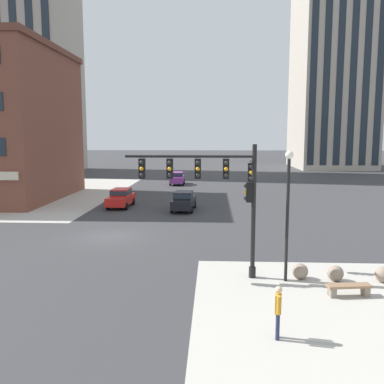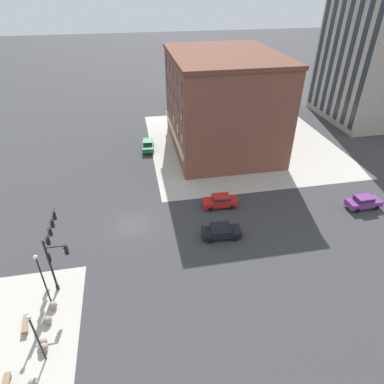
{
  "view_description": "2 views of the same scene",
  "coord_description": "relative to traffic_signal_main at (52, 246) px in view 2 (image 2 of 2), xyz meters",
  "views": [
    {
      "loc": [
        6.7,
        -26.16,
        6.5
      ],
      "look_at": [
        5.32,
        1.59,
        2.75
      ],
      "focal_mm": 39.22,
      "sensor_mm": 36.0,
      "label": 1
    },
    {
      "loc": [
        32.07,
        1.16,
        25.23
      ],
      "look_at": [
        -2.32,
        7.72,
        2.27
      ],
      "focal_mm": 31.08,
      "sensor_mm": 36.0,
      "label": 2
    }
  ],
  "objects": [
    {
      "name": "ground_plane",
      "position": [
        -7.07,
        7.25,
        -4.17
      ],
      "size": [
        320.0,
        320.0,
        0.0
      ],
      "primitive_type": "plane",
      "color": "#38383A"
    },
    {
      "name": "sidewalk_far_corner",
      "position": [
        -27.07,
        27.25,
        -4.17
      ],
      "size": [
        32.0,
        32.0,
        0.02
      ],
      "primitive_type": "cube",
      "color": "#B7B2A8",
      "rests_on": "ground"
    },
    {
      "name": "traffic_signal_main",
      "position": [
        0.0,
        0.0,
        0.0
      ],
      "size": [
        5.96,
        2.09,
        6.12
      ],
      "color": "black",
      "rests_on": "ground"
    },
    {
      "name": "bollard_sphere_curb_a",
      "position": [
        3.64,
        -0.24,
        -3.81
      ],
      "size": [
        0.72,
        0.72,
        0.72
      ],
      "primitive_type": "sphere",
      "color": "gray",
      "rests_on": "ground"
    },
    {
      "name": "bollard_sphere_curb_b",
      "position": [
        5.17,
        -0.45,
        -3.81
      ],
      "size": [
        0.72,
        0.72,
        0.72
      ],
      "primitive_type": "sphere",
      "color": "gray",
      "rests_on": "ground"
    },
    {
      "name": "bollard_sphere_curb_c",
      "position": [
        7.25,
        -0.5,
        -3.81
      ],
      "size": [
        0.72,
        0.72,
        0.72
      ],
      "primitive_type": "sphere",
      "color": "gray",
      "rests_on": "ground"
    },
    {
      "name": "bollard_sphere_curb_d",
      "position": [
        7.75,
        -0.36,
        -3.81
      ],
      "size": [
        0.72,
        0.72,
        0.72
      ],
      "primitive_type": "sphere",
      "color": "gray",
      "rests_on": "ground"
    },
    {
      "name": "bollard_sphere_curb_e",
      "position": [
        10.51,
        -0.6,
        -3.81
      ],
      "size": [
        0.72,
        0.72,
        0.72
      ],
      "primitive_type": "sphere",
      "color": "gray",
      "rests_on": "ground"
    },
    {
      "name": "bench_near_signal",
      "position": [
        5.19,
        -2.25,
        -3.84
      ],
      "size": [
        1.85,
        0.7,
        0.49
      ],
      "color": "#8E6B4C",
      "rests_on": "ground"
    },
    {
      "name": "street_lamp_corner_near",
      "position": [
        2.93,
        -0.58,
        -0.54
      ],
      "size": [
        0.36,
        0.36,
        5.85
      ],
      "color": "black",
      "rests_on": "ground"
    },
    {
      "name": "street_lamp_mid_sidewalk",
      "position": [
        8.53,
        -0.1,
        -0.82
      ],
      "size": [
        0.36,
        0.36,
        5.34
      ],
      "color": "black",
      "rests_on": "ground"
    },
    {
      "name": "car_main_northbound_near",
      "position": [
        -2.9,
        17.09,
        -3.25
      ],
      "size": [
        2.07,
        4.49,
        1.68
      ],
      "color": "black",
      "rests_on": "ground"
    },
    {
      "name": "car_main_northbound_far",
      "position": [
        -5.11,
        36.56,
        -3.25
      ],
      "size": [
        1.98,
        4.44,
        1.68
      ],
      "color": "#7A3389",
      "rests_on": "ground"
    },
    {
      "name": "car_main_southbound_near",
      "position": [
        -27.38,
        10.73,
        -3.25
      ],
      "size": [
        4.53,
        2.17,
        1.68
      ],
      "color": "#1E6B3D",
      "rests_on": "ground"
    },
    {
      "name": "car_main_southbound_far",
      "position": [
        -8.75,
        18.56,
        -3.25
      ],
      "size": [
        2.02,
        4.47,
        1.68
      ],
      "color": "red",
      "rests_on": "ground"
    },
    {
      "name": "storefront_block_near_corner",
      "position": [
        -26.29,
        23.31,
        3.55
      ],
      "size": [
        20.84,
        16.54,
        15.43
      ],
      "color": "brown",
      "rests_on": "ground"
    }
  ]
}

